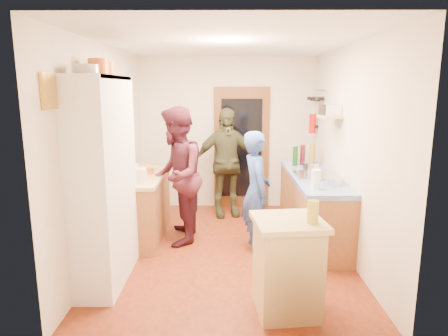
{
  "coord_description": "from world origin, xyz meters",
  "views": [
    {
      "loc": [
        -0.0,
        -4.9,
        2.07
      ],
      "look_at": [
        -0.04,
        0.15,
        1.06
      ],
      "focal_mm": 32.0,
      "sensor_mm": 36.0,
      "label": 1
    }
  ],
  "objects_px": {
    "hutch_body": "(104,182)",
    "island_base": "(287,269)",
    "person_hob": "(259,191)",
    "person_left": "(179,175)",
    "right_counter_base": "(312,208)",
    "person_back": "(226,163)"
  },
  "relations": [
    {
      "from": "hutch_body",
      "to": "right_counter_base",
      "type": "distance_m",
      "value": 2.9
    },
    {
      "from": "hutch_body",
      "to": "person_hob",
      "type": "relative_size",
      "value": 1.42
    },
    {
      "from": "island_base",
      "to": "person_back",
      "type": "relative_size",
      "value": 0.49
    },
    {
      "from": "island_base",
      "to": "person_back",
      "type": "xyz_separation_m",
      "value": [
        -0.57,
        2.92,
        0.46
      ]
    },
    {
      "from": "island_base",
      "to": "person_left",
      "type": "relative_size",
      "value": 0.47
    },
    {
      "from": "hutch_body",
      "to": "person_left",
      "type": "xyz_separation_m",
      "value": [
        0.66,
        1.14,
        -0.18
      ]
    },
    {
      "from": "right_counter_base",
      "to": "island_base",
      "type": "bearing_deg",
      "value": -108.17
    },
    {
      "from": "person_back",
      "to": "hutch_body",
      "type": "bearing_deg",
      "value": -132.56
    },
    {
      "from": "person_hob",
      "to": "island_base",
      "type": "bearing_deg",
      "value": 176.98
    },
    {
      "from": "island_base",
      "to": "person_hob",
      "type": "distance_m",
      "value": 1.56
    },
    {
      "from": "right_counter_base",
      "to": "person_hob",
      "type": "height_order",
      "value": "person_hob"
    },
    {
      "from": "island_base",
      "to": "person_left",
      "type": "distance_m",
      "value": 2.22
    },
    {
      "from": "island_base",
      "to": "person_back",
      "type": "bearing_deg",
      "value": 101.01
    },
    {
      "from": "person_back",
      "to": "person_hob",
      "type": "bearing_deg",
      "value": -86.38
    },
    {
      "from": "island_base",
      "to": "person_hob",
      "type": "height_order",
      "value": "person_hob"
    },
    {
      "from": "hutch_body",
      "to": "right_counter_base",
      "type": "bearing_deg",
      "value": 27.47
    },
    {
      "from": "island_base",
      "to": "person_hob",
      "type": "xyz_separation_m",
      "value": [
        -0.15,
        1.52,
        0.34
      ]
    },
    {
      "from": "hutch_body",
      "to": "island_base",
      "type": "distance_m",
      "value": 2.08
    },
    {
      "from": "right_counter_base",
      "to": "person_back",
      "type": "relative_size",
      "value": 1.24
    },
    {
      "from": "person_hob",
      "to": "person_back",
      "type": "distance_m",
      "value": 1.47
    },
    {
      "from": "hutch_body",
      "to": "person_back",
      "type": "bearing_deg",
      "value": 60.4
    },
    {
      "from": "right_counter_base",
      "to": "island_base",
      "type": "xyz_separation_m",
      "value": [
        -0.64,
        -1.95,
        0.01
      ]
    }
  ]
}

